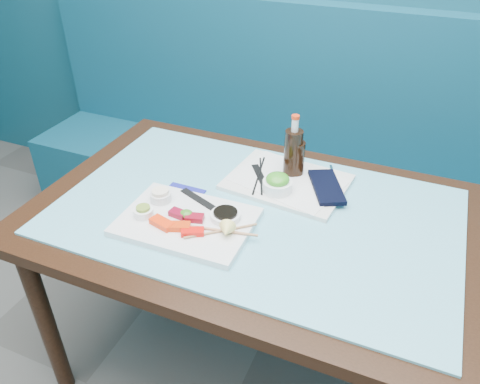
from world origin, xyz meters
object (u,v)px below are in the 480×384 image
at_px(sashimi_plate, 187,222).
at_px(cola_glass, 296,158).
at_px(booth_bench, 316,181).
at_px(serving_tray, 287,182).
at_px(cola_bottle_body, 293,155).
at_px(blue_napkin, 180,196).
at_px(seaweed_bowl, 277,186).
at_px(dining_table, 255,233).

relative_size(sashimi_plate, cola_glass, 3.27).
bearing_deg(booth_bench, serving_tray, -86.27).
distance_m(cola_bottle_body, blue_napkin, 0.40).
distance_m(seaweed_bowl, cola_glass, 0.14).
height_order(dining_table, seaweed_bowl, seaweed_bowl).
height_order(dining_table, blue_napkin, blue_napkin).
xyz_separation_m(booth_bench, blue_napkin, (-0.25, -0.87, 0.39)).
relative_size(cola_glass, blue_napkin, 0.93).
xyz_separation_m(dining_table, sashimi_plate, (-0.16, -0.15, 0.10)).
xyz_separation_m(sashimi_plate, seaweed_bowl, (0.20, 0.26, 0.02)).
relative_size(booth_bench, serving_tray, 7.76).
xyz_separation_m(dining_table, cola_bottle_body, (0.04, 0.23, 0.18)).
xyz_separation_m(booth_bench, sashimi_plate, (-0.16, -0.99, 0.39)).
bearing_deg(cola_glass, booth_bench, 95.02).
xyz_separation_m(booth_bench, serving_tray, (0.04, -0.66, 0.39)).
height_order(dining_table, serving_tray, serving_tray).
height_order(booth_bench, serving_tray, booth_bench).
distance_m(dining_table, sashimi_plate, 0.24).
relative_size(dining_table, serving_tray, 3.62).
height_order(serving_tray, cola_glass, cola_glass).
relative_size(dining_table, sashimi_plate, 3.59).
height_order(serving_tray, blue_napkin, serving_tray).
relative_size(booth_bench, seaweed_bowl, 31.37).
bearing_deg(dining_table, booth_bench, 90.00).
bearing_deg(serving_tray, cola_bottle_body, 96.47).
xyz_separation_m(dining_table, blue_napkin, (-0.25, -0.03, 0.09)).
bearing_deg(seaweed_bowl, sashimi_plate, -127.32).
bearing_deg(cola_glass, serving_tray, -100.30).
xyz_separation_m(serving_tray, cola_bottle_body, (-0.00, 0.05, 0.08)).
distance_m(sashimi_plate, serving_tray, 0.39).
xyz_separation_m(dining_table, seaweed_bowl, (0.03, 0.11, 0.12)).
relative_size(booth_bench, dining_table, 2.14).
relative_size(serving_tray, seaweed_bowl, 4.04).
bearing_deg(blue_napkin, seaweed_bowl, 25.64).
bearing_deg(serving_tray, cola_glass, 85.44).
bearing_deg(cola_bottle_body, dining_table, -100.25).
relative_size(seaweed_bowl, cola_glass, 0.80).
distance_m(booth_bench, cola_bottle_body, 0.77).
height_order(sashimi_plate, serving_tray, sashimi_plate).
relative_size(dining_table, cola_glass, 11.74).
relative_size(cola_bottle_body, blue_napkin, 1.37).
bearing_deg(serving_tray, booth_bench, 99.48).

